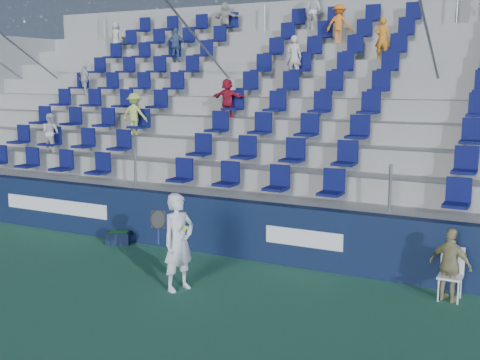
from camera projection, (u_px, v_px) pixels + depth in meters
name	position (u px, v px, depth m)	size (l,w,h in m)	color
ground	(151.00, 306.00, 9.90)	(70.00, 70.00, 0.00)	#2B6548
sponsor_wall	(239.00, 229.00, 12.55)	(24.00, 0.32, 1.20)	#101B3A
grandstand	(324.00, 135.00, 16.75)	(24.00, 8.17, 6.63)	gray
tennis_player	(179.00, 242.00, 10.52)	(0.70, 0.73, 1.73)	silver
line_judge_chair	(451.00, 270.00, 10.15)	(0.39, 0.40, 0.89)	white
line_judge	(451.00, 265.00, 10.01)	(0.73, 0.31, 1.25)	tan
ball_bin	(119.00, 237.00, 13.58)	(0.61, 0.52, 0.29)	#0E1733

